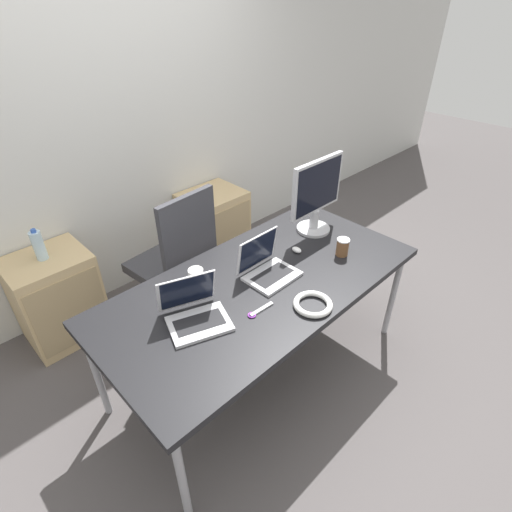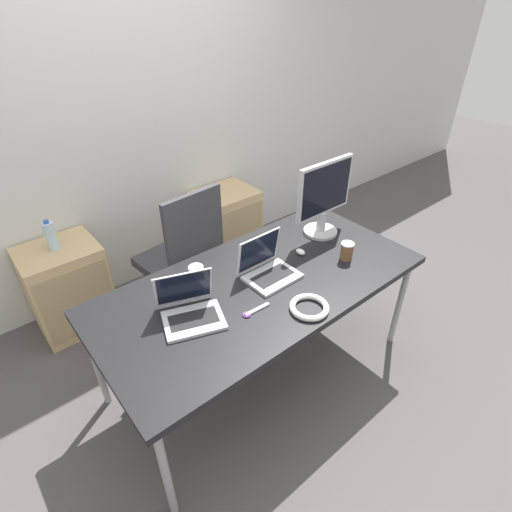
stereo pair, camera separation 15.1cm
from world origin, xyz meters
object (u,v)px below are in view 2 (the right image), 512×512
object	(u,v)px
coffee_cup_brown	(347,251)
coffee_cup_white	(196,273)
water_bottle	(51,236)
laptop_left	(190,309)
mouse	(300,252)
cabinet_left	(68,288)
laptop_right	(268,268)
monitor	(324,198)
office_chair	(183,269)
cable_coil	(309,307)
cabinet_right	(226,225)

from	to	relation	value
coffee_cup_brown	coffee_cup_white	bearing A→B (deg)	153.40
water_bottle	laptop_left	distance (m)	1.25
coffee_cup_white	mouse	bearing A→B (deg)	-16.95
cabinet_left	laptop_right	world-z (taller)	laptop_right
laptop_right	cabinet_left	bearing A→B (deg)	125.27
laptop_left	monitor	distance (m)	1.14
office_chair	laptop_right	distance (m)	0.88
coffee_cup_white	coffee_cup_brown	world-z (taller)	coffee_cup_brown
coffee_cup_white	cable_coil	size ratio (longest dim) A/B	0.41
office_chair	cable_coil	distance (m)	1.20
cabinet_left	coffee_cup_brown	bearing A→B (deg)	-46.08
laptop_left	coffee_cup_brown	distance (m)	1.02
coffee_cup_white	monitor	bearing A→B (deg)	-5.83
laptop_left	laptop_right	distance (m)	0.53
cabinet_left	water_bottle	world-z (taller)	water_bottle
cabinet_left	cabinet_right	xyz separation A→B (m)	(1.39, 0.00, 0.00)
water_bottle	mouse	xyz separation A→B (m)	(1.14, -1.16, -0.01)
laptop_left	office_chair	bearing A→B (deg)	63.70
cabinet_left	mouse	xyz separation A→B (m)	(1.14, -1.16, 0.41)
laptop_right	mouse	xyz separation A→B (m)	(0.30, 0.03, -0.03)
office_chair	monitor	distance (m)	1.14
mouse	coffee_cup_brown	xyz separation A→B (m)	(0.18, -0.21, 0.04)
cabinet_right	coffee_cup_brown	bearing A→B (deg)	-93.09
water_bottle	laptop_right	world-z (taller)	laptop_right
water_bottle	coffee_cup_brown	size ratio (longest dim) A/B	1.95
office_chair	cabinet_left	bearing A→B (deg)	149.98
laptop_right	coffee_cup_brown	xyz separation A→B (m)	(0.48, -0.18, 0.01)
mouse	cable_coil	size ratio (longest dim) A/B	0.32
office_chair	mouse	world-z (taller)	office_chair
mouse	water_bottle	bearing A→B (deg)	134.57
office_chair	laptop_left	world-z (taller)	office_chair
water_bottle	laptop_left	size ratio (longest dim) A/B	0.60
water_bottle	laptop_left	xyz separation A→B (m)	(0.31, -1.21, 0.02)
cabinet_right	water_bottle	xyz separation A→B (m)	(-1.39, 0.00, 0.43)
mouse	coffee_cup_brown	distance (m)	0.28
cabinet_left	monitor	world-z (taller)	monitor
cabinet_left	coffee_cup_brown	size ratio (longest dim) A/B	5.91
cabinet_left	coffee_cup_white	bearing A→B (deg)	-62.29
monitor	cable_coil	distance (m)	0.83
water_bottle	coffee_cup_brown	bearing A→B (deg)	-46.13
laptop_right	water_bottle	bearing A→B (deg)	125.22
mouse	coffee_cup_brown	size ratio (longest dim) A/B	0.60
water_bottle	mouse	bearing A→B (deg)	-45.43
coffee_cup_white	water_bottle	bearing A→B (deg)	117.66
cabinet_left	coffee_cup_white	world-z (taller)	coffee_cup_white
monitor	office_chair	bearing A→B (deg)	138.07
office_chair	cabinet_left	size ratio (longest dim) A/B	1.61
cabinet_left	cabinet_right	world-z (taller)	same
office_chair	coffee_cup_white	bearing A→B (deg)	-110.11
laptop_right	cable_coil	distance (m)	0.36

